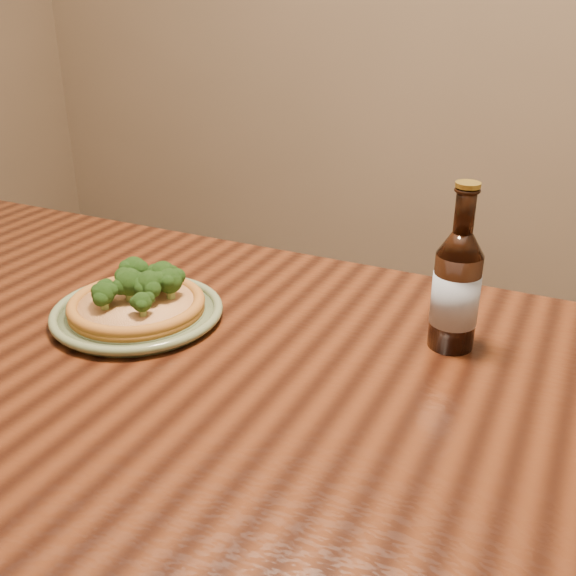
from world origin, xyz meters
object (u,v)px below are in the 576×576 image
at_px(plate, 137,312).
at_px(table, 82,397).
at_px(beer_bottle, 456,289).
at_px(pizza, 138,300).

bearing_deg(plate, table, -110.56).
distance_m(plate, beer_bottle, 0.47).
bearing_deg(beer_bottle, pizza, -166.45).
bearing_deg(table, plate, 69.44).
height_order(table, plate, plate).
distance_m(plate, pizza, 0.02).
relative_size(plate, pizza, 1.26).
bearing_deg(plate, beer_bottle, 15.45).
height_order(pizza, beer_bottle, beer_bottle).
height_order(table, pizza, pizza).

